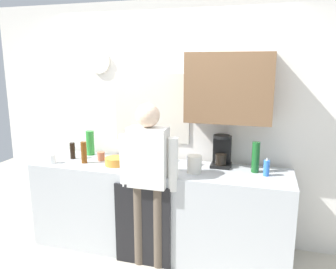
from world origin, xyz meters
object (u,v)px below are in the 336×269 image
Objects in this scene: cup_blue_mug at (191,160)px; person_at_sink at (148,173)px; bottle_green_wine at (256,157)px; dish_soap at (266,168)px; mixing_bowl at (116,161)px; storage_canister at (194,164)px; bottle_clear_soda at (90,143)px; bottle_red_vinegar at (149,154)px; coffee_maker at (222,152)px; bottle_dark_sauce at (73,151)px; bottle_amber_beer at (84,152)px; cup_white_mug at (52,159)px; cup_terracotta_mug at (101,156)px; bottle_olive_oil at (155,151)px.

person_at_sink is (-0.31, -0.45, -0.02)m from cup_blue_mug.
bottle_green_wine reaches higher than dish_soap.
bottle_green_wine is 1.36× the size of mixing_bowl.
bottle_clear_soda is at bearing 166.98° from storage_canister.
bottle_red_vinegar is 0.52m from storage_canister.
coffee_maker is at bearing -0.19° from bottle_clear_soda.
bottle_clear_soda reaches higher than storage_canister.
bottle_amber_beer is at bearing -28.31° from bottle_dark_sauce.
mixing_bowl is at bearing 4.12° from bottle_amber_beer.
storage_canister reaches higher than cup_white_mug.
bottle_clear_soda is (-0.77, 0.18, 0.03)m from bottle_red_vinegar.
cup_white_mug is 2.19m from dish_soap.
dish_soap is at bearing 0.02° from bottle_dark_sauce.
cup_terracotta_mug is (-1.62, -0.06, -0.10)m from bottle_green_wine.
coffee_maker reaches higher than storage_canister.
dish_soap is at bearing -23.10° from coffee_maker.
bottle_green_wine is at bearing 16.00° from person_at_sink.
dish_soap is (0.44, -0.19, -0.07)m from coffee_maker.
coffee_maker is at bearing 13.13° from bottle_red_vinegar.
storage_canister is (1.06, -0.13, 0.04)m from cup_terracotta_mug.
bottle_olive_oil is (0.81, -0.07, -0.02)m from bottle_clear_soda.
coffee_maker reaches higher than cup_white_mug.
bottle_red_vinegar is 0.56m from cup_terracotta_mug.
bottle_red_vinegar is at bearing -166.87° from coffee_maker.
coffee_maker is at bearing 52.47° from storage_canister.
bottle_green_wine is 3.00× the size of cup_blue_mug.
bottle_amber_beer is (-1.41, -0.30, -0.03)m from coffee_maker.
person_at_sink is at bearing -17.85° from bottle_dark_sauce.
bottle_green_wine is at bearing 18.02° from storage_canister.
cup_blue_mug is (-0.65, 0.05, -0.10)m from bottle_green_wine.
cup_blue_mug is 0.56× the size of dish_soap.
mixing_bowl is (-0.33, -0.11, -0.07)m from bottle_red_vinegar.
bottle_olive_oil is (0.92, 0.13, 0.03)m from bottle_dark_sauce.
mixing_bowl is (0.35, 0.03, -0.07)m from bottle_amber_beer.
bottle_olive_oil reaches higher than dish_soap.
person_at_sink is (0.08, -0.45, -0.09)m from bottle_olive_oil.
bottle_amber_beer is at bearing -169.05° from bottle_red_vinegar.
bottle_green_wine is 1.41m from mixing_bowl.
bottle_red_vinegar is 0.37m from person_at_sink.
bottle_clear_soda reaches higher than cup_terracotta_mug.
bottle_olive_oil reaches higher than bottle_red_vinegar.
coffee_maker is 1.50m from bottle_clear_soda.
person_at_sink is at bearing -140.06° from coffee_maker.
cup_blue_mug is 1.47m from cup_white_mug.
bottle_amber_beer is at bearing -175.88° from mixing_bowl.
bottle_olive_oil is 0.43m from mixing_bowl.
storage_canister reaches higher than cup_blue_mug.
coffee_maker reaches higher than bottle_clear_soda.
bottle_clear_soda reaches higher than bottle_red_vinegar.
bottle_olive_oil is (0.72, 0.24, 0.01)m from bottle_amber_beer.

